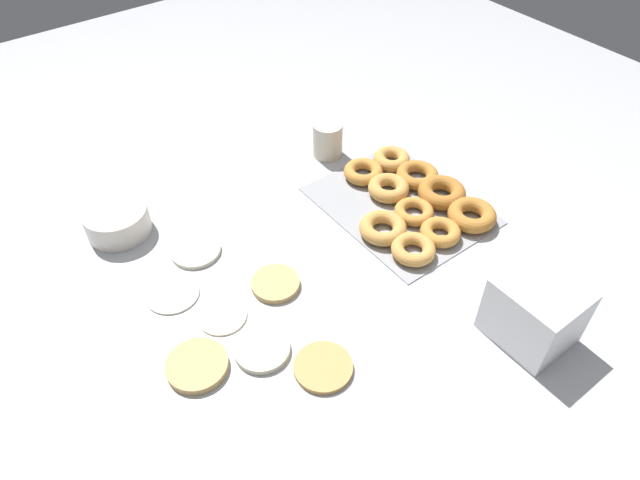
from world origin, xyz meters
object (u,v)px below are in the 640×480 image
(pancake_0, at_px, (197,366))
(pancake_6, at_px, (222,315))
(container_stack, at_px, (535,311))
(pancake_5, at_px, (262,349))
(donut_tray, at_px, (412,201))
(pancake_2, at_px, (196,250))
(batter_bowl, at_px, (117,221))
(pancake_3, at_px, (172,293))
(pancake_4, at_px, (275,284))
(paper_cup, at_px, (328,140))
(pancake_1, at_px, (323,367))

(pancake_0, height_order, pancake_6, pancake_0)
(pancake_0, xyz_separation_m, container_stack, (-0.31, -0.55, 0.06))
(pancake_5, distance_m, donut_tray, 0.53)
(pancake_2, relative_size, batter_bowl, 0.77)
(pancake_3, xyz_separation_m, pancake_5, (-0.23, -0.07, 0.00))
(pancake_4, relative_size, paper_cup, 1.09)
(batter_bowl, bearing_deg, donut_tray, -119.92)
(batter_bowl, bearing_deg, paper_cup, -95.09)
(paper_cup, bearing_deg, donut_tray, -174.01)
(pancake_3, relative_size, pancake_5, 1.04)
(pancake_1, bearing_deg, pancake_3, 23.00)
(pancake_6, relative_size, paper_cup, 1.05)
(pancake_6, height_order, container_stack, container_stack)
(pancake_1, xyz_separation_m, donut_tray, (0.23, -0.44, 0.01))
(pancake_6, bearing_deg, paper_cup, -58.46)
(pancake_0, bearing_deg, pancake_5, -109.24)
(pancake_6, bearing_deg, pancake_2, -12.89)
(pancake_2, distance_m, pancake_3, 0.13)
(pancake_2, xyz_separation_m, paper_cup, (0.11, -0.46, 0.04))
(batter_bowl, height_order, paper_cup, paper_cup)
(paper_cup, bearing_deg, pancake_2, 104.05)
(donut_tray, height_order, paper_cup, paper_cup)
(pancake_0, xyz_separation_m, donut_tray, (0.09, -0.63, 0.01))
(pancake_3, distance_m, donut_tray, 0.59)
(pancake_0, distance_m, pancake_4, 0.24)
(pancake_2, distance_m, donut_tray, 0.52)
(donut_tray, bearing_deg, pancake_4, 91.72)
(pancake_2, height_order, pancake_4, pancake_4)
(pancake_1, height_order, pancake_4, pancake_4)
(pancake_5, xyz_separation_m, container_stack, (-0.27, -0.43, 0.06))
(pancake_2, height_order, pancake_3, pancake_2)
(pancake_1, bearing_deg, pancake_0, 52.51)
(donut_tray, distance_m, batter_bowl, 0.68)
(donut_tray, relative_size, batter_bowl, 2.75)
(pancake_4, distance_m, batter_bowl, 0.40)
(pancake_0, height_order, container_stack, container_stack)
(container_stack, bearing_deg, pancake_5, 57.73)
(donut_tray, bearing_deg, pancake_5, 104.48)
(container_stack, distance_m, paper_cup, 0.70)
(pancake_1, xyz_separation_m, container_stack, (-0.17, -0.36, 0.06))
(paper_cup, bearing_deg, batter_bowl, 84.91)
(donut_tray, bearing_deg, pancake_0, 98.34)
(pancake_4, bearing_deg, pancake_0, 109.45)
(container_stack, bearing_deg, pancake_4, 39.23)
(pancake_0, bearing_deg, batter_bowl, -4.47)
(pancake_3, bearing_deg, pancake_1, -157.00)
(pancake_2, height_order, paper_cup, paper_cup)
(pancake_1, bearing_deg, container_stack, -115.33)
(pancake_2, bearing_deg, pancake_6, 167.11)
(pancake_0, bearing_deg, pancake_1, -127.49)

